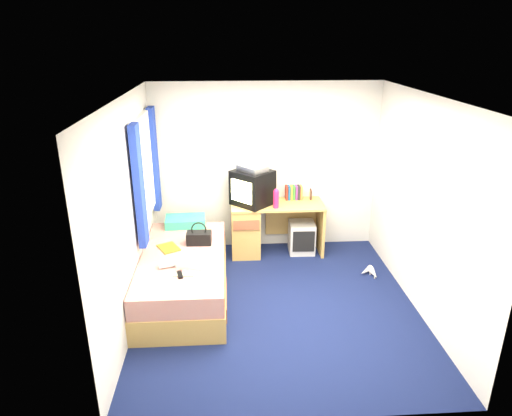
{
  "coord_description": "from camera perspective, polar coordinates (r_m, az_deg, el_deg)",
  "views": [
    {
      "loc": [
        -0.55,
        -4.56,
        2.98
      ],
      "look_at": [
        -0.21,
        0.7,
        0.97
      ],
      "focal_mm": 32.0,
      "sensor_mm": 36.0,
      "label": 1
    }
  ],
  "objects": [
    {
      "name": "ground",
      "position": [
        5.47,
        2.69,
        -12.12
      ],
      "size": [
        3.4,
        3.4,
        0.0
      ],
      "primitive_type": "plane",
      "color": "#0C1438",
      "rests_on": "ground"
    },
    {
      "name": "remote_control",
      "position": [
        5.05,
        -9.49,
        -8.22
      ],
      "size": [
        0.08,
        0.17,
        0.02
      ],
      "primitive_type": "cube",
      "rotation": [
        0.0,
        0.0,
        0.21
      ],
      "color": "black",
      "rests_on": "bed"
    },
    {
      "name": "towel",
      "position": [
        5.24,
        -7.93,
        -6.44
      ],
      "size": [
        0.37,
        0.33,
        0.1
      ],
      "primitive_type": "cube",
      "rotation": [
        0.0,
        0.0,
        -0.26
      ],
      "color": "silver",
      "rests_on": "bed"
    },
    {
      "name": "white_heels",
      "position": [
        6.26,
        14.04,
        -7.79
      ],
      "size": [
        0.25,
        0.29,
        0.09
      ],
      "color": "silver",
      "rests_on": "ground"
    },
    {
      "name": "storage_cube",
      "position": [
        6.66,
        5.72,
        -3.65
      ],
      "size": [
        0.37,
        0.37,
        0.45
      ],
      "primitive_type": "cube",
      "rotation": [
        0.0,
        0.0,
        -0.03
      ],
      "color": "silver",
      "rests_on": "ground"
    },
    {
      "name": "magazine",
      "position": [
        5.67,
        -10.87,
        -4.9
      ],
      "size": [
        0.32,
        0.35,
        0.01
      ],
      "primitive_type": "cube",
      "rotation": [
        0.0,
        0.0,
        0.5
      ],
      "color": "yellow",
      "rests_on": "bed"
    },
    {
      "name": "window_assembly",
      "position": [
        5.76,
        -13.61,
        4.57
      ],
      "size": [
        0.11,
        1.42,
        1.4
      ],
      "color": "silver",
      "rests_on": "room_shell"
    },
    {
      "name": "aerosol_can",
      "position": [
        6.4,
        1.94,
        1.4
      ],
      "size": [
        0.06,
        0.06,
        0.19
      ],
      "primitive_type": "cylinder",
      "rotation": [
        0.0,
        0.0,
        0.18
      ],
      "color": "silver",
      "rests_on": "desk"
    },
    {
      "name": "handbag",
      "position": [
        5.71,
        -7.12,
        -3.67
      ],
      "size": [
        0.31,
        0.18,
        0.29
      ],
      "rotation": [
        0.0,
        0.0,
        -0.04
      ],
      "color": "black",
      "rests_on": "bed"
    },
    {
      "name": "vcr",
      "position": [
        6.25,
        -0.45,
        5.0
      ],
      "size": [
        0.45,
        0.46,
        0.07
      ],
      "primitive_type": "cube",
      "rotation": [
        0.0,
        0.0,
        -0.87
      ],
      "color": "#A9A9AC",
      "rests_on": "crt_tv"
    },
    {
      "name": "room_shell",
      "position": [
        4.84,
        2.98,
        2.44
      ],
      "size": [
        3.4,
        3.4,
        3.4
      ],
      "color": "white",
      "rests_on": "ground"
    },
    {
      "name": "crt_tv",
      "position": [
        6.32,
        -0.47,
        2.57
      ],
      "size": [
        0.66,
        0.66,
        0.48
      ],
      "rotation": [
        0.0,
        0.0,
        -0.77
      ],
      "color": "black",
      "rests_on": "desk"
    },
    {
      "name": "desk",
      "position": [
        6.54,
        0.21,
        -2.29
      ],
      "size": [
        1.3,
        0.55,
        0.75
      ],
      "color": "tan",
      "rests_on": "ground"
    },
    {
      "name": "pink_water_bottle",
      "position": [
        6.22,
        2.52,
        1.07
      ],
      "size": [
        0.09,
        0.09,
        0.24
      ],
      "primitive_type": "cylinder",
      "rotation": [
        0.0,
        0.0,
        0.14
      ],
      "color": "#ED215A",
      "rests_on": "desk"
    },
    {
      "name": "bed",
      "position": [
        5.62,
        -8.98,
        -8.27
      ],
      "size": [
        1.01,
        2.0,
        0.54
      ],
      "color": "tan",
      "rests_on": "ground"
    },
    {
      "name": "pillow",
      "position": [
        6.28,
        -8.81,
        -1.66
      ],
      "size": [
        0.55,
        0.37,
        0.12
      ],
      "primitive_type": "cube",
      "rotation": [
        0.0,
        0.0,
        0.06
      ],
      "color": "#1C96B7",
      "rests_on": "bed"
    },
    {
      "name": "picture_frame",
      "position": [
        6.63,
        6.85,
        1.73
      ],
      "size": [
        0.03,
        0.12,
        0.14
      ],
      "primitive_type": "cube",
      "rotation": [
        0.0,
        0.0,
        -0.08
      ],
      "color": "black",
      "rests_on": "desk"
    },
    {
      "name": "colour_swatch_fan",
      "position": [
        5.04,
        -9.06,
        -8.26
      ],
      "size": [
        0.22,
        0.08,
        0.01
      ],
      "primitive_type": "cube",
      "rotation": [
        0.0,
        0.0,
        -0.09
      ],
      "color": "yellow",
      "rests_on": "bed"
    },
    {
      "name": "water_bottle",
      "position": [
        5.22,
        -10.95,
        -6.95
      ],
      "size": [
        0.21,
        0.12,
        0.07
      ],
      "primitive_type": "cylinder",
      "rotation": [
        0.0,
        1.57,
        0.28
      ],
      "color": "silver",
      "rests_on": "bed"
    },
    {
      "name": "book_row",
      "position": [
        6.58,
        4.73,
        1.95
      ],
      "size": [
        0.24,
        0.13,
        0.2
      ],
      "color": "maroon",
      "rests_on": "desk"
    }
  ]
}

